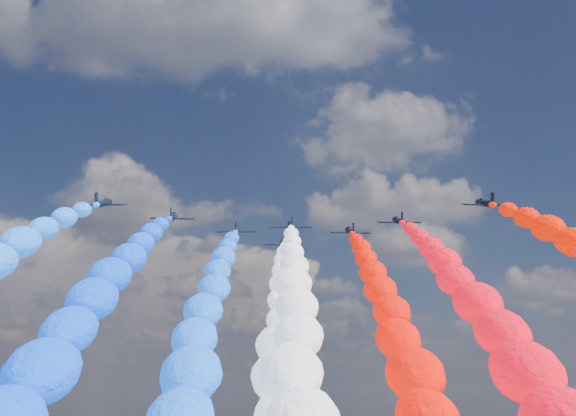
{
  "coord_description": "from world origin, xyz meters",
  "views": [
    {
      "loc": [
        -0.45,
        -133.67,
        57.95
      ],
      "look_at": [
        0.0,
        4.0,
        91.32
      ],
      "focal_mm": 47.01,
      "sensor_mm": 36.0,
      "label": 1
    }
  ],
  "objects": [
    {
      "name": "jet_1",
      "position": [
        -21.47,
        2.92,
        89.32
      ],
      "size": [
        8.73,
        11.5,
        5.45
      ],
      "primitive_type": null,
      "rotation": [
        0.3,
        0.0,
        0.06
      ],
      "color": "black"
    },
    {
      "name": "jet_7",
      "position": [
        33.98,
        -7.87,
        89.32
      ],
      "size": [
        8.61,
        11.42,
        5.45
      ],
      "primitive_type": null,
      "rotation": [
        0.3,
        0.0,
        0.05
      ],
      "color": "black"
    },
    {
      "name": "trail_1",
      "position": [
        -21.47,
        -56.17,
        62.75
      ],
      "size": [
        7.18,
        116.61,
        57.62
      ],
      "primitive_type": null,
      "color": "#0943ED"
    },
    {
      "name": "trail_5",
      "position": [
        12.69,
        -43.43,
        62.75
      ],
      "size": [
        7.18,
        116.61,
        57.62
      ],
      "primitive_type": null,
      "color": "red"
    },
    {
      "name": "trail_2",
      "position": [
        -10.29,
        -44.46,
        62.75
      ],
      "size": [
        7.18,
        116.61,
        57.62
      ],
      "primitive_type": null,
      "color": "blue"
    },
    {
      "name": "jet_4",
      "position": [
        -0.95,
        28.22,
        89.32
      ],
      "size": [
        8.2,
        11.12,
        5.45
      ],
      "primitive_type": null,
      "rotation": [
        0.3,
        0.0,
        0.01
      ],
      "color": "black"
    },
    {
      "name": "jet_2",
      "position": [
        -10.29,
        14.62,
        89.32
      ],
      "size": [
        8.07,
        11.03,
        5.45
      ],
      "primitive_type": null,
      "rotation": [
        0.3,
        0.0,
        0.0
      ],
      "color": "black"
    },
    {
      "name": "jet_3",
      "position": [
        0.6,
        10.27,
        89.32
      ],
      "size": [
        8.5,
        11.34,
        5.45
      ],
      "primitive_type": null,
      "rotation": [
        0.3,
        0.0,
        0.04
      ],
      "color": "black"
    },
    {
      "name": "trail_4",
      "position": [
        -0.95,
        -30.87,
        62.75
      ],
      "size": [
        7.18,
        116.61,
        57.62
      ],
      "primitive_type": null,
      "color": "white"
    },
    {
      "name": "jet_6",
      "position": [
        21.06,
        6.08,
        89.32
      ],
      "size": [
        8.29,
        11.19,
        5.45
      ],
      "primitive_type": null,
      "rotation": [
        0.3,
        0.0,
        0.02
      ],
      "color": "black"
    },
    {
      "name": "trail_6",
      "position": [
        21.06,
        -53.01,
        62.75
      ],
      "size": [
        7.18,
        116.61,
        57.62
      ],
      "primitive_type": null,
      "color": "red"
    },
    {
      "name": "jet_5",
      "position": [
        12.69,
        15.66,
        89.32
      ],
      "size": [
        8.74,
        11.51,
        5.45
      ],
      "primitive_type": null,
      "rotation": [
        0.3,
        0.0,
        0.06
      ],
      "color": "black"
    },
    {
      "name": "jet_0",
      "position": [
        -32.0,
        -7.58,
        89.32
      ],
      "size": [
        8.61,
        11.41,
        5.45
      ],
      "primitive_type": null,
      "rotation": [
        0.3,
        0.0,
        -0.05
      ],
      "color": "black"
    },
    {
      "name": "trail_3",
      "position": [
        0.6,
        -48.81,
        62.75
      ],
      "size": [
        7.18,
        116.61,
        57.62
      ],
      "primitive_type": null,
      "color": "white"
    }
  ]
}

